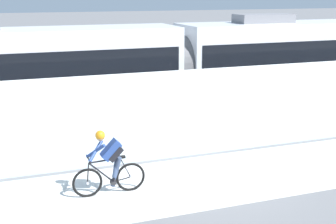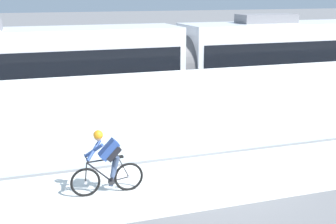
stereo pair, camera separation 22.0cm
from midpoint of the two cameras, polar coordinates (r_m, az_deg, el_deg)
ground_plane at (r=12.15m, az=4.74°, el=-8.25°), size 200.00×200.00×0.00m
bike_path_deck at (r=12.15m, az=4.74°, el=-8.22°), size 32.00×3.20×0.01m
glass_parapet at (r=13.57m, az=1.56°, el=-3.40°), size 32.00×0.05×1.03m
concrete_barrier_wall at (r=15.03m, az=-0.92°, el=0.77°), size 32.00×0.36×2.22m
tram_rail_near at (r=17.60m, az=-3.52°, el=-0.89°), size 32.00×0.08×0.01m
tram_rail_far at (r=18.94m, az=-4.74°, el=0.21°), size 32.00×0.08×0.01m
tram at (r=18.40m, az=0.90°, el=5.84°), size 22.56×2.54×3.81m
cyclist_on_bike at (r=11.09m, az=-7.85°, el=-6.29°), size 1.77×0.58×1.61m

